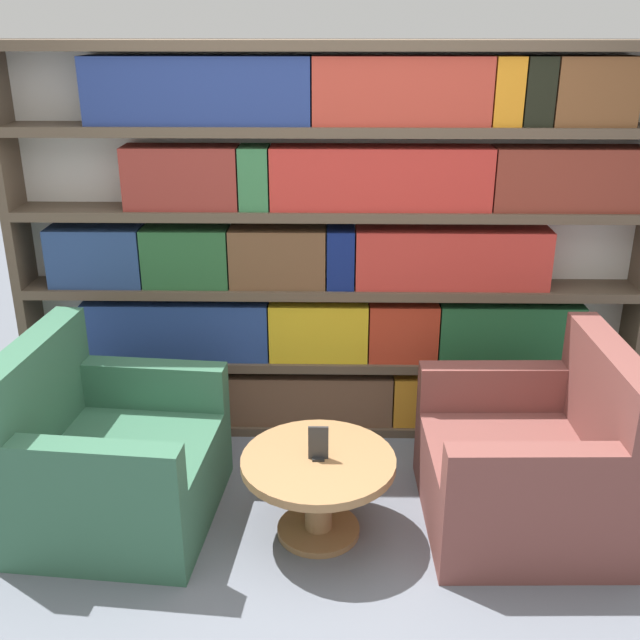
% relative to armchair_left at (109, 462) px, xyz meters
% --- Properties ---
extents(ground_plane, '(14.00, 14.00, 0.00)m').
position_rel_armchair_left_xyz_m(ground_plane, '(1.01, -0.35, -0.29)').
color(ground_plane, slate).
extents(bookshelf, '(3.33, 0.30, 2.09)m').
position_rel_armchair_left_xyz_m(bookshelf, '(1.04, 0.89, 0.74)').
color(bookshelf, silver).
rests_on(bookshelf, ground_plane).
extents(armchair_left, '(0.92, 0.96, 0.87)m').
position_rel_armchair_left_xyz_m(armchair_left, '(0.00, 0.00, 0.00)').
color(armchair_left, '#336047').
rests_on(armchair_left, ground_plane).
extents(armchair_right, '(0.86, 0.90, 0.87)m').
position_rel_armchair_left_xyz_m(armchair_right, '(1.93, -0.00, 0.00)').
color(armchair_right, brown).
rests_on(armchair_right, ground_plane).
extents(coffee_table, '(0.68, 0.68, 0.39)m').
position_rel_armchair_left_xyz_m(coffee_table, '(0.96, -0.11, -0.01)').
color(coffee_table, olive).
rests_on(coffee_table, ground_plane).
extents(table_sign, '(0.09, 0.06, 0.16)m').
position_rel_armchair_left_xyz_m(table_sign, '(0.96, -0.11, 0.17)').
color(table_sign, black).
rests_on(table_sign, coffee_table).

